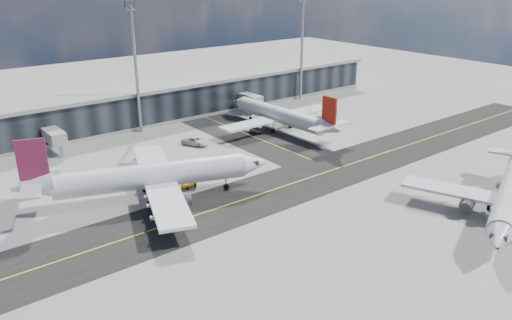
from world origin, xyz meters
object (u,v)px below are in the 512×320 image
object	(u,v)px
airliner_af	(149,176)
baggage_tug	(190,183)
airliner_redtail	(281,116)
airliner_near	(512,193)
service_van	(195,141)

from	to	relation	value
airliner_af	baggage_tug	xyz separation A→B (m)	(7.56, 0.16, -3.15)
airliner_af	airliner_redtail	size ratio (longest dim) A/B	1.10
airliner_af	airliner_near	xyz separation A→B (m)	(40.33, -38.62, -0.38)
airliner_near	baggage_tug	world-z (taller)	airliner_near
airliner_af	service_van	bearing A→B (deg)	152.58
baggage_tug	airliner_redtail	bearing A→B (deg)	104.00
airliner_af	airliner_redtail	distance (m)	43.83
service_van	baggage_tug	bearing A→B (deg)	-150.64
airliner_af	baggage_tug	size ratio (longest dim) A/B	14.13
airliner_redtail	baggage_tug	world-z (taller)	airliner_redtail
baggage_tug	service_van	distance (m)	22.23
baggage_tug	service_van	bearing A→B (deg)	135.82
airliner_near	service_van	bearing A→B (deg)	-1.34
service_van	airliner_af	bearing A→B (deg)	-163.71
airliner_redtail	baggage_tug	size ratio (longest dim) A/B	12.84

